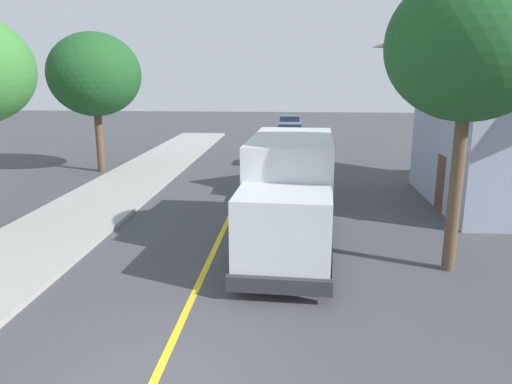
{
  "coord_description": "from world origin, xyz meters",
  "views": [
    {
      "loc": [
        2.27,
        -6.64,
        5.03
      ],
      "look_at": [
        1.11,
        8.13,
        1.4
      ],
      "focal_mm": 33.88,
      "sensor_mm": 36.0,
      "label": 1
    }
  ],
  "objects_px": {
    "parked_car_mid": "(283,152)",
    "street_tree_down_block": "(95,75)",
    "parked_car_near": "(279,178)",
    "street_tree_far_side": "(470,47)",
    "parked_car_far": "(289,136)",
    "parked_car_furthest": "(290,126)",
    "box_truck": "(290,188)"
  },
  "relations": [
    {
      "from": "parked_car_near",
      "to": "street_tree_down_block",
      "type": "relative_size",
      "value": 0.63
    },
    {
      "from": "parked_car_near",
      "to": "parked_car_mid",
      "type": "distance_m",
      "value": 6.77
    },
    {
      "from": "parked_car_near",
      "to": "parked_car_furthest",
      "type": "relative_size",
      "value": 1.0
    },
    {
      "from": "box_truck",
      "to": "parked_car_far",
      "type": "distance_m",
      "value": 20.24
    },
    {
      "from": "box_truck",
      "to": "street_tree_down_block",
      "type": "distance_m",
      "value": 15.05
    },
    {
      "from": "parked_car_far",
      "to": "parked_car_furthest",
      "type": "relative_size",
      "value": 1.0
    },
    {
      "from": "box_truck",
      "to": "parked_car_far",
      "type": "bearing_deg",
      "value": 90.64
    },
    {
      "from": "parked_car_far",
      "to": "street_tree_down_block",
      "type": "xyz_separation_m",
      "value": [
        -9.87,
        -9.53,
        4.2
      ]
    },
    {
      "from": "parked_car_mid",
      "to": "street_tree_down_block",
      "type": "bearing_deg",
      "value": -167.57
    },
    {
      "from": "parked_car_near",
      "to": "parked_car_furthest",
      "type": "bearing_deg",
      "value": 89.35
    },
    {
      "from": "parked_car_far",
      "to": "parked_car_mid",
      "type": "bearing_deg",
      "value": -91.91
    },
    {
      "from": "parked_car_mid",
      "to": "street_tree_down_block",
      "type": "distance_m",
      "value": 10.71
    },
    {
      "from": "street_tree_far_side",
      "to": "parked_car_far",
      "type": "bearing_deg",
      "value": 101.53
    },
    {
      "from": "box_truck",
      "to": "parked_car_mid",
      "type": "xyz_separation_m",
      "value": [
        -0.48,
        12.81,
        -0.97
      ]
    },
    {
      "from": "street_tree_far_side",
      "to": "box_truck",
      "type": "bearing_deg",
      "value": 159.71
    },
    {
      "from": "parked_car_near",
      "to": "parked_car_mid",
      "type": "relative_size",
      "value": 1.01
    },
    {
      "from": "parked_car_furthest",
      "to": "street_tree_down_block",
      "type": "bearing_deg",
      "value": -121.59
    },
    {
      "from": "parked_car_mid",
      "to": "street_tree_far_side",
      "type": "height_order",
      "value": "street_tree_far_side"
    },
    {
      "from": "box_truck",
      "to": "parked_car_near",
      "type": "distance_m",
      "value": 6.14
    },
    {
      "from": "street_tree_far_side",
      "to": "parked_car_near",
      "type": "bearing_deg",
      "value": 121.83
    },
    {
      "from": "parked_car_far",
      "to": "parked_car_furthest",
      "type": "distance_m",
      "value": 6.45
    },
    {
      "from": "parked_car_near",
      "to": "street_tree_far_side",
      "type": "height_order",
      "value": "street_tree_far_side"
    },
    {
      "from": "parked_car_mid",
      "to": "street_tree_down_block",
      "type": "height_order",
      "value": "street_tree_down_block"
    },
    {
      "from": "box_truck",
      "to": "parked_car_far",
      "type": "relative_size",
      "value": 1.64
    },
    {
      "from": "box_truck",
      "to": "parked_car_near",
      "type": "xyz_separation_m",
      "value": [
        -0.5,
        6.04,
        -0.97
      ]
    },
    {
      "from": "street_tree_down_block",
      "to": "parked_car_mid",
      "type": "bearing_deg",
      "value": 12.43
    },
    {
      "from": "box_truck",
      "to": "parked_car_near",
      "type": "height_order",
      "value": "box_truck"
    },
    {
      "from": "parked_car_near",
      "to": "box_truck",
      "type": "bearing_deg",
      "value": -85.24
    },
    {
      "from": "box_truck",
      "to": "street_tree_far_side",
      "type": "xyz_separation_m",
      "value": [
        4.21,
        -1.56,
        3.89
      ]
    },
    {
      "from": "parked_car_near",
      "to": "parked_car_furthest",
      "type": "xyz_separation_m",
      "value": [
        0.23,
        20.62,
        0.0
      ]
    },
    {
      "from": "parked_car_far",
      "to": "street_tree_far_side",
      "type": "relative_size",
      "value": 0.59
    },
    {
      "from": "parked_car_furthest",
      "to": "box_truck",
      "type": "bearing_deg",
      "value": -89.42
    }
  ]
}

